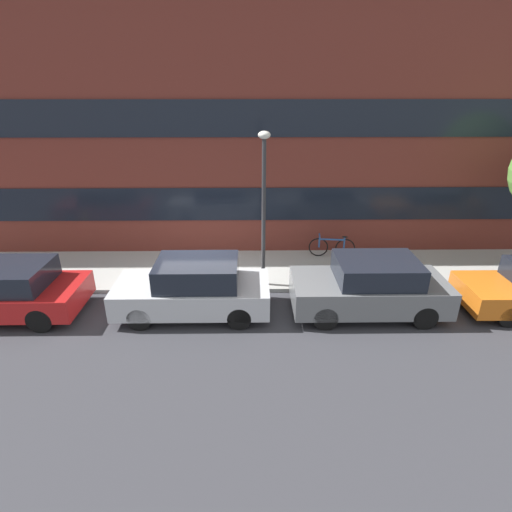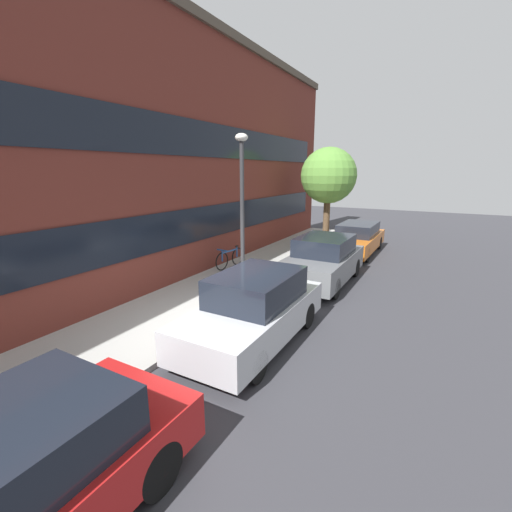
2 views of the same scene
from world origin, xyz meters
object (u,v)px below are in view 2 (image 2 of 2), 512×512
(bicycle, at_px, (230,258))
(parked_car_grey, at_px, (323,260))
(parked_car_silver, at_px, (254,309))
(street_tree, at_px, (328,176))
(parked_car_orange, at_px, (357,238))
(lamp_post, at_px, (242,200))

(bicycle, bearing_deg, parked_car_grey, 102.13)
(parked_car_silver, relative_size, bicycle, 2.54)
(parked_car_grey, height_order, street_tree, street_tree)
(parked_car_grey, relative_size, street_tree, 0.87)
(parked_car_grey, bearing_deg, parked_car_orange, -180.00)
(parked_car_silver, xyz_separation_m, parked_car_orange, (9.17, 0.00, -0.07))
(parked_car_silver, relative_size, lamp_post, 0.91)
(bicycle, height_order, lamp_post, lamp_post)
(parked_car_orange, xyz_separation_m, bicycle, (-5.02, 3.33, -0.15))
(bicycle, bearing_deg, parked_car_orange, 152.76)
(parked_car_silver, xyz_separation_m, bicycle, (4.15, 3.33, -0.22))
(parked_car_silver, relative_size, parked_car_orange, 0.88)
(parked_car_orange, distance_m, street_tree, 3.16)
(bicycle, relative_size, street_tree, 0.34)
(bicycle, bearing_deg, street_tree, 169.54)
(parked_car_grey, distance_m, lamp_post, 3.65)
(parked_car_orange, relative_size, lamp_post, 1.02)
(parked_car_grey, xyz_separation_m, lamp_post, (-2.69, 1.37, 2.06))
(parked_car_grey, xyz_separation_m, street_tree, (5.34, 1.62, 2.55))
(street_tree, distance_m, lamp_post, 8.04)
(lamp_post, bearing_deg, street_tree, 1.80)
(parked_car_orange, relative_size, street_tree, 0.99)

